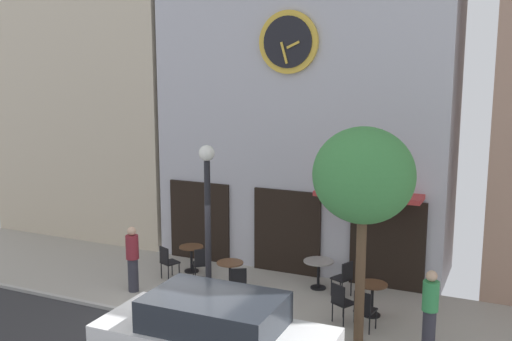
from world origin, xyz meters
The scene contains 18 objects.
ground_plane centered at (0.00, -0.80, -0.02)m, with size 29.36×9.88×0.13m.
clock_building centered at (0.84, 5.26, 6.04)m, with size 8.17×3.56×11.70m.
neighbor_building_left centered at (-6.67, 6.21, 7.78)m, with size 6.56×4.17×15.55m.
street_lamp centered at (0.12, 0.99, 1.96)m, with size 0.36×0.36×3.86m.
street_tree centered at (3.71, 0.81, 3.45)m, with size 2.02×1.82×4.44m.
cafe_table_near_door centered at (-1.57, 3.06, 0.49)m, with size 0.66×0.66×0.72m.
cafe_table_center centered at (0.04, 2.24, 0.52)m, with size 0.67×0.67×0.75m.
cafe_table_center_right centered at (2.00, 3.32, 0.54)m, with size 0.76×0.76×0.73m.
cafe_table_near_curb centered at (3.65, 2.22, 0.52)m, with size 0.68×0.68×0.76m.
cafe_chair_under_awning centered at (-1.84, 2.27, 0.53)m, with size 0.53×0.53×0.90m.
cafe_chair_corner centered at (-0.96, 2.53, 0.53)m, with size 0.56×0.56×0.90m.
cafe_chair_by_entrance centered at (2.76, 3.03, 0.53)m, with size 0.53×0.53×0.90m.
cafe_chair_mid_row centered at (3.12, 1.55, 0.53)m, with size 0.54×0.54×0.90m.
cafe_chair_near_tree centered at (3.68, 1.36, 0.53)m, with size 0.46×0.46×0.90m.
cafe_chair_facing_wall centered at (0.59, 1.60, 0.53)m, with size 0.55×0.55×0.90m.
pedestrian_maroon centered at (-2.16, 1.21, 0.86)m, with size 0.41×0.41×1.67m.
pedestrian_green centered at (5.07, 1.02, 0.86)m, with size 0.41×0.41×1.67m.
parked_car_white centered at (1.70, -1.62, 0.76)m, with size 4.32×2.07×1.55m.
Camera 1 is at (6.50, -10.35, 5.57)m, focal length 41.44 mm.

